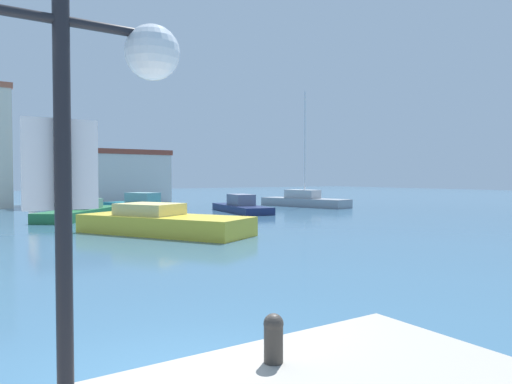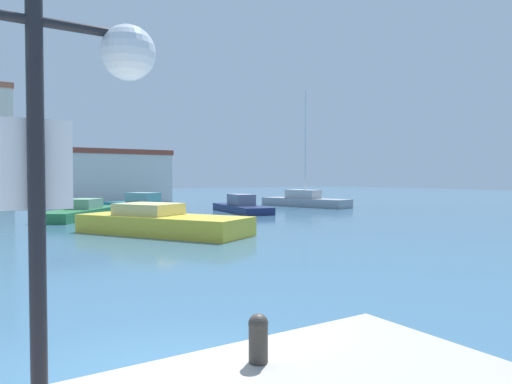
{
  "view_description": "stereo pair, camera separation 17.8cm",
  "coord_description": "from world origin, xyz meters",
  "px_view_note": "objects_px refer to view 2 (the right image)",
  "views": [
    {
      "loc": [
        -2.47,
        -5.81,
        2.79
      ],
      "look_at": [
        16.15,
        22.77,
        1.7
      ],
      "focal_mm": 32.69,
      "sensor_mm": 36.0,
      "label": 1
    },
    {
      "loc": [
        -2.32,
        -5.91,
        2.79
      ],
      "look_at": [
        16.15,
        22.77,
        1.7
      ],
      "focal_mm": 32.69,
      "sensor_mm": 36.0,
      "label": 2
    }
  ],
  "objects_px": {
    "mooring_bollard": "(258,336)",
    "motorboat_navy_distant_east": "(241,206)",
    "lamppost": "(35,74)",
    "sailboat_grey_mid_harbor": "(305,200)",
    "motorboat_yellow_far_right": "(161,223)",
    "motorboat_teal_behind_lamppost": "(143,205)",
    "motorboat_green_distant_north": "(82,212)"
  },
  "relations": [
    {
      "from": "lamppost",
      "to": "motorboat_yellow_far_right",
      "type": "distance_m",
      "value": 20.5
    },
    {
      "from": "motorboat_yellow_far_right",
      "to": "motorboat_navy_distant_east",
      "type": "xyz_separation_m",
      "value": [
        10.66,
        10.09,
        -0.1
      ]
    },
    {
      "from": "motorboat_yellow_far_right",
      "to": "sailboat_grey_mid_harbor",
      "type": "bearing_deg",
      "value": 33.6
    },
    {
      "from": "motorboat_yellow_far_right",
      "to": "motorboat_green_distant_north",
      "type": "height_order",
      "value": "motorboat_yellow_far_right"
    },
    {
      "from": "motorboat_teal_behind_lamppost",
      "to": "lamppost",
      "type": "bearing_deg",
      "value": -110.16
    },
    {
      "from": "mooring_bollard",
      "to": "motorboat_navy_distant_east",
      "type": "bearing_deg",
      "value": 59.33
    },
    {
      "from": "motorboat_navy_distant_east",
      "to": "lamppost",
      "type": "bearing_deg",
      "value": -123.04
    },
    {
      "from": "lamppost",
      "to": "motorboat_teal_behind_lamppost",
      "type": "distance_m",
      "value": 35.85
    },
    {
      "from": "motorboat_teal_behind_lamppost",
      "to": "motorboat_navy_distant_east",
      "type": "relative_size",
      "value": 0.87
    },
    {
      "from": "lamppost",
      "to": "sailboat_grey_mid_harbor",
      "type": "relative_size",
      "value": 0.36
    },
    {
      "from": "sailboat_grey_mid_harbor",
      "to": "motorboat_navy_distant_east",
      "type": "bearing_deg",
      "value": -162.34
    },
    {
      "from": "motorboat_green_distant_north",
      "to": "motorboat_teal_behind_lamppost",
      "type": "xyz_separation_m",
      "value": [
        5.57,
        3.6,
        0.11
      ]
    },
    {
      "from": "motorboat_green_distant_north",
      "to": "motorboat_navy_distant_east",
      "type": "bearing_deg",
      "value": -5.81
    },
    {
      "from": "sailboat_grey_mid_harbor",
      "to": "lamppost",
      "type": "bearing_deg",
      "value": -130.99
    },
    {
      "from": "motorboat_teal_behind_lamppost",
      "to": "motorboat_navy_distant_east",
      "type": "distance_m",
      "value": 7.99
    },
    {
      "from": "sailboat_grey_mid_harbor",
      "to": "motorboat_yellow_far_right",
      "type": "relative_size",
      "value": 1.19
    },
    {
      "from": "lamppost",
      "to": "sailboat_grey_mid_harbor",
      "type": "height_order",
      "value": "sailboat_grey_mid_harbor"
    },
    {
      "from": "lamppost",
      "to": "motorboat_green_distant_north",
      "type": "bearing_deg",
      "value": 77.31
    },
    {
      "from": "sailboat_grey_mid_harbor",
      "to": "motorboat_green_distant_north",
      "type": "xyz_separation_m",
      "value": [
        -20.62,
        -1.55,
        -0.15
      ]
    },
    {
      "from": "lamppost",
      "to": "motorboat_yellow_far_right",
      "type": "height_order",
      "value": "lamppost"
    },
    {
      "from": "motorboat_yellow_far_right",
      "to": "motorboat_green_distant_north",
      "type": "distance_m",
      "value": 11.37
    },
    {
      "from": "motorboat_navy_distant_east",
      "to": "motorboat_yellow_far_right",
      "type": "bearing_deg",
      "value": -136.58
    },
    {
      "from": "mooring_bollard",
      "to": "motorboat_navy_distant_east",
      "type": "distance_m",
      "value": 32.45
    },
    {
      "from": "lamppost",
      "to": "mooring_bollard",
      "type": "xyz_separation_m",
      "value": [
        2.14,
        0.82,
        -2.23
      ]
    },
    {
      "from": "lamppost",
      "to": "motorboat_teal_behind_lamppost",
      "type": "height_order",
      "value": "lamppost"
    },
    {
      "from": "mooring_bollard",
      "to": "motorboat_green_distant_north",
      "type": "xyz_separation_m",
      "value": [
        4.6,
        29.12,
        -0.76
      ]
    },
    {
      "from": "motorboat_yellow_far_right",
      "to": "motorboat_teal_behind_lamppost",
      "type": "distance_m",
      "value": 15.51
    },
    {
      "from": "lamppost",
      "to": "mooring_bollard",
      "type": "distance_m",
      "value": 3.2
    },
    {
      "from": "sailboat_grey_mid_harbor",
      "to": "motorboat_teal_behind_lamppost",
      "type": "height_order",
      "value": "sailboat_grey_mid_harbor"
    },
    {
      "from": "mooring_bollard",
      "to": "motorboat_teal_behind_lamppost",
      "type": "bearing_deg",
      "value": 72.72
    },
    {
      "from": "motorboat_yellow_far_right",
      "to": "motorboat_navy_distant_east",
      "type": "bearing_deg",
      "value": 43.42
    },
    {
      "from": "lamppost",
      "to": "motorboat_navy_distant_east",
      "type": "height_order",
      "value": "lamppost"
    }
  ]
}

